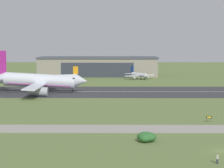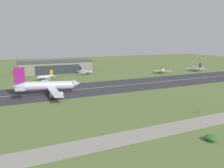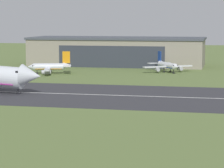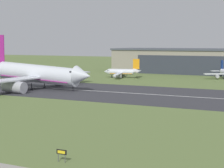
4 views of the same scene
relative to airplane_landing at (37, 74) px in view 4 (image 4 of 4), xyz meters
The scene contains 7 objects.
ground_plane 73.40m from the airplane_landing, 42.21° to the right, with size 685.05×685.05×0.00m, color olive.
runway_strip 54.57m from the airplane_landing, ahead, with size 445.05×43.89×0.06m, color #333338.
runway_centreline 54.57m from the airplane_landing, ahead, with size 400.54×0.70×0.01m, color silver.
hangar_building 98.06m from the airplane_landing, 77.21° to the left, with size 76.28×27.46×12.35m.
airplane_landing is the anchor object (origin of this frame).
airplane_parked_centre 53.95m from the airplane_landing, 84.97° to the left, with size 17.20×21.84×8.30m.
runway_sign 91.24m from the airplane_landing, 50.12° to the right, with size 1.53×0.14×1.67m.
Camera 4 is at (36.33, -14.22, 15.67)m, focal length 70.00 mm.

